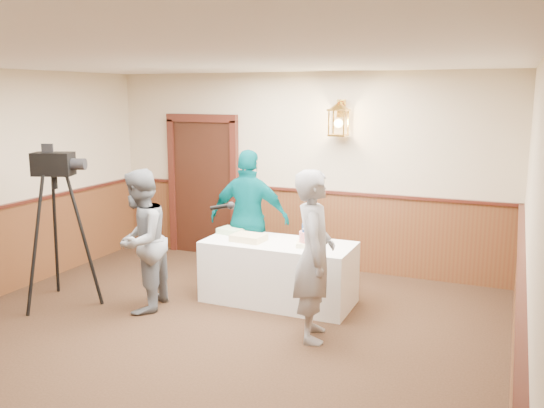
{
  "coord_description": "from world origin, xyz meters",
  "views": [
    {
      "loc": [
        2.87,
        -4.27,
        2.51
      ],
      "look_at": [
        0.31,
        1.7,
        1.25
      ],
      "focal_mm": 38.0,
      "sensor_mm": 36.0,
      "label": 1
    }
  ],
  "objects_px": {
    "tv_camera_rig": "(59,237)",
    "sheet_cake_yellow": "(249,238)",
    "sheet_cake_green": "(231,231)",
    "baker": "(314,256)",
    "tiered_cake": "(308,237)",
    "assistant_p": "(250,219)",
    "display_table": "(278,272)",
    "interviewer": "(140,241)"
  },
  "relations": [
    {
      "from": "display_table",
      "to": "sheet_cake_green",
      "type": "height_order",
      "value": "sheet_cake_green"
    },
    {
      "from": "display_table",
      "to": "tiered_cake",
      "type": "xyz_separation_m",
      "value": [
        0.39,
        -0.03,
        0.48
      ]
    },
    {
      "from": "assistant_p",
      "to": "interviewer",
      "type": "bearing_deg",
      "value": 50.78
    },
    {
      "from": "display_table",
      "to": "baker",
      "type": "height_order",
      "value": "baker"
    },
    {
      "from": "baker",
      "to": "assistant_p",
      "type": "xyz_separation_m",
      "value": [
        -1.31,
        1.23,
        0.02
      ]
    },
    {
      "from": "sheet_cake_yellow",
      "to": "assistant_p",
      "type": "xyz_separation_m",
      "value": [
        -0.22,
        0.49,
        0.11
      ]
    },
    {
      "from": "interviewer",
      "to": "assistant_p",
      "type": "bearing_deg",
      "value": 135.74
    },
    {
      "from": "tiered_cake",
      "to": "sheet_cake_yellow",
      "type": "distance_m",
      "value": 0.75
    },
    {
      "from": "tiered_cake",
      "to": "sheet_cake_yellow",
      "type": "bearing_deg",
      "value": -175.54
    },
    {
      "from": "display_table",
      "to": "tv_camera_rig",
      "type": "distance_m",
      "value": 2.65
    },
    {
      "from": "assistant_p",
      "to": "tv_camera_rig",
      "type": "bearing_deg",
      "value": 32.15
    },
    {
      "from": "baker",
      "to": "assistant_p",
      "type": "height_order",
      "value": "assistant_p"
    },
    {
      "from": "interviewer",
      "to": "display_table",
      "type": "bearing_deg",
      "value": 110.07
    },
    {
      "from": "tiered_cake",
      "to": "interviewer",
      "type": "xyz_separation_m",
      "value": [
        -1.75,
        -0.84,
        -0.02
      ]
    },
    {
      "from": "tv_camera_rig",
      "to": "interviewer",
      "type": "bearing_deg",
      "value": -7.77
    },
    {
      "from": "display_table",
      "to": "baker",
      "type": "relative_size",
      "value": 1.02
    },
    {
      "from": "assistant_p",
      "to": "display_table",
      "type": "bearing_deg",
      "value": 137.57
    },
    {
      "from": "tiered_cake",
      "to": "baker",
      "type": "xyz_separation_m",
      "value": [
        0.35,
        -0.8,
        0.03
      ]
    },
    {
      "from": "sheet_cake_yellow",
      "to": "assistant_p",
      "type": "distance_m",
      "value": 0.55
    },
    {
      "from": "sheet_cake_green",
      "to": "tv_camera_rig",
      "type": "relative_size",
      "value": 0.16
    },
    {
      "from": "display_table",
      "to": "sheet_cake_green",
      "type": "bearing_deg",
      "value": 167.6
    },
    {
      "from": "sheet_cake_yellow",
      "to": "sheet_cake_green",
      "type": "xyz_separation_m",
      "value": [
        -0.36,
        0.25,
        -0.0
      ]
    },
    {
      "from": "display_table",
      "to": "assistant_p",
      "type": "bearing_deg",
      "value": 145.01
    },
    {
      "from": "assistant_p",
      "to": "baker",
      "type": "bearing_deg",
      "value": 129.35
    },
    {
      "from": "assistant_p",
      "to": "sheet_cake_green",
      "type": "bearing_deg",
      "value": 51.74
    },
    {
      "from": "display_table",
      "to": "baker",
      "type": "xyz_separation_m",
      "value": [
        0.73,
        -0.83,
        0.51
      ]
    },
    {
      "from": "tiered_cake",
      "to": "sheet_cake_green",
      "type": "distance_m",
      "value": 1.12
    },
    {
      "from": "sheet_cake_green",
      "to": "baker",
      "type": "distance_m",
      "value": 1.76
    },
    {
      "from": "tv_camera_rig",
      "to": "sheet_cake_yellow",
      "type": "bearing_deg",
      "value": 6.42
    },
    {
      "from": "sheet_cake_green",
      "to": "assistant_p",
      "type": "distance_m",
      "value": 0.31
    },
    {
      "from": "display_table",
      "to": "assistant_p",
      "type": "xyz_separation_m",
      "value": [
        -0.57,
        0.4,
        0.53
      ]
    },
    {
      "from": "display_table",
      "to": "baker",
      "type": "bearing_deg",
      "value": -48.4
    },
    {
      "from": "tiered_cake",
      "to": "sheet_cake_green",
      "type": "height_order",
      "value": "tiered_cake"
    },
    {
      "from": "baker",
      "to": "tv_camera_rig",
      "type": "xyz_separation_m",
      "value": [
        -3.11,
        -0.26,
        -0.06
      ]
    },
    {
      "from": "assistant_p",
      "to": "tv_camera_rig",
      "type": "xyz_separation_m",
      "value": [
        -1.8,
        -1.49,
        -0.08
      ]
    },
    {
      "from": "interviewer",
      "to": "baker",
      "type": "relative_size",
      "value": 0.94
    },
    {
      "from": "sheet_cake_green",
      "to": "tv_camera_rig",
      "type": "bearing_deg",
      "value": -143.04
    },
    {
      "from": "baker",
      "to": "tiered_cake",
      "type": "bearing_deg",
      "value": 5.15
    },
    {
      "from": "tiered_cake",
      "to": "baker",
      "type": "bearing_deg",
      "value": -66.3
    },
    {
      "from": "tiered_cake",
      "to": "baker",
      "type": "height_order",
      "value": "baker"
    },
    {
      "from": "sheet_cake_yellow",
      "to": "sheet_cake_green",
      "type": "bearing_deg",
      "value": 145.87
    },
    {
      "from": "sheet_cake_yellow",
      "to": "sheet_cake_green",
      "type": "relative_size",
      "value": 1.28
    }
  ]
}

